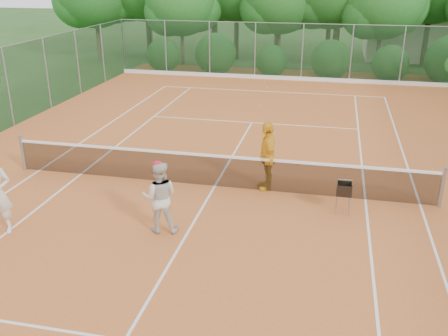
{
  "coord_description": "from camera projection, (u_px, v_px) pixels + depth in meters",
  "views": [
    {
      "loc": [
        3.01,
        -12.46,
        5.73
      ],
      "look_at": [
        0.53,
        -1.2,
        1.1
      ],
      "focal_mm": 40.0,
      "sensor_mm": 36.0,
      "label": 1
    }
  ],
  "objects": [
    {
      "name": "court_markings",
      "position": [
        215.0,
        186.0,
        14.02
      ],
      "size": [
        11.03,
        23.83,
        0.01
      ],
      "color": "white",
      "rests_on": "clay_court"
    },
    {
      "name": "ball_hopper",
      "position": [
        344.0,
        190.0,
        12.3
      ],
      "size": [
        0.35,
        0.35,
        0.8
      ],
      "rotation": [
        0.0,
        0.0,
        0.38
      ],
      "color": "gray",
      "rests_on": "clay_court"
    },
    {
      "name": "player_yellow",
      "position": [
        267.0,
        156.0,
        13.58
      ],
      "size": [
        0.8,
        1.22,
        1.92
      ],
      "primitive_type": "imported",
      "rotation": [
        0.0,
        0.0,
        -1.25
      ],
      "color": "gold",
      "rests_on": "clay_court"
    },
    {
      "name": "club_building",
      "position": [
        428.0,
        36.0,
        33.43
      ],
      "size": [
        8.0,
        5.0,
        3.0
      ],
      "primitive_type": "cube",
      "color": "beige",
      "rests_on": "ground"
    },
    {
      "name": "stray_ball_c",
      "position": [
        260.0,
        106.0,
        22.1
      ],
      "size": [
        0.07,
        0.07,
        0.07
      ],
      "primitive_type": "sphere",
      "color": "#C5D531",
      "rests_on": "clay_court"
    },
    {
      "name": "tennis_net",
      "position": [
        214.0,
        170.0,
        13.83
      ],
      "size": [
        11.97,
        0.1,
        1.1
      ],
      "color": "gray",
      "rests_on": "clay_court"
    },
    {
      "name": "stray_ball_a",
      "position": [
        267.0,
        87.0,
        25.5
      ],
      "size": [
        0.07,
        0.07,
        0.07
      ],
      "primitive_type": "sphere",
      "color": "yellow",
      "rests_on": "clay_court"
    },
    {
      "name": "stray_ball_b",
      "position": [
        326.0,
        99.0,
        23.33
      ],
      "size": [
        0.07,
        0.07,
        0.07
      ],
      "primitive_type": "sphere",
      "color": "#C5D932",
      "rests_on": "clay_court"
    },
    {
      "name": "ground",
      "position": [
        215.0,
        187.0,
        14.03
      ],
      "size": [
        120.0,
        120.0,
        0.0
      ],
      "primitive_type": "plane",
      "color": "#234518",
      "rests_on": "ground"
    },
    {
      "name": "clay_court",
      "position": [
        215.0,
        187.0,
        14.02
      ],
      "size": [
        18.0,
        36.0,
        0.02
      ],
      "primitive_type": "cube",
      "color": "#C3662D",
      "rests_on": "ground"
    },
    {
      "name": "player_center_grp",
      "position": [
        160.0,
        197.0,
        11.36
      ],
      "size": [
        0.95,
        0.81,
        1.74
      ],
      "color": "beige",
      "rests_on": "clay_court"
    },
    {
      "name": "fence_back",
      "position": [
        278.0,
        52.0,
        27.06
      ],
      "size": [
        18.07,
        0.07,
        3.0
      ],
      "color": "#19381E",
      "rests_on": "clay_court"
    }
  ]
}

